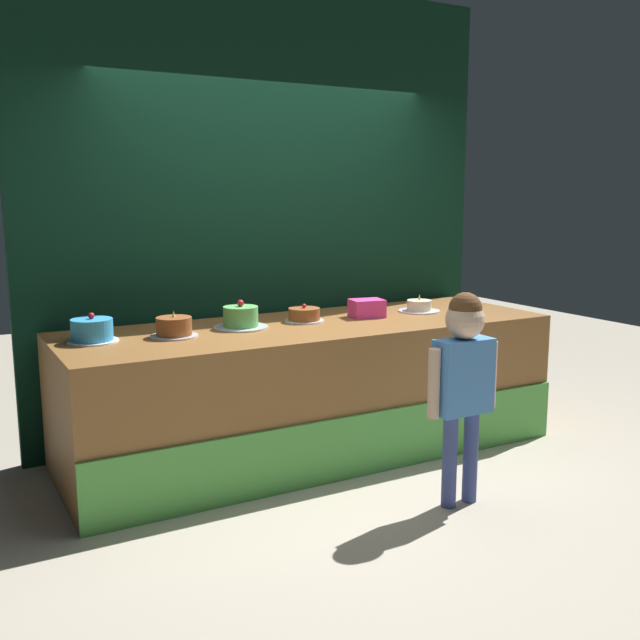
{
  "coord_description": "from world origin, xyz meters",
  "views": [
    {
      "loc": [
        -2.23,
        -3.6,
        1.73
      ],
      "look_at": [
        -0.05,
        0.32,
        0.94
      ],
      "focal_mm": 40.57,
      "sensor_mm": 36.0,
      "label": 1
    }
  ],
  "objects_px": {
    "cake_right": "(304,315)",
    "cake_far_right": "(419,307)",
    "child_figure": "(463,370)",
    "donut": "(472,305)",
    "cake_far_left": "(92,331)",
    "cake_left": "(174,327)",
    "cake_center": "(241,318)",
    "pink_box": "(367,308)"
  },
  "relations": [
    {
      "from": "cake_far_left",
      "to": "pink_box",
      "type": "bearing_deg",
      "value": -1.71
    },
    {
      "from": "cake_center",
      "to": "cake_right",
      "type": "height_order",
      "value": "cake_center"
    },
    {
      "from": "cake_right",
      "to": "cake_far_right",
      "type": "bearing_deg",
      "value": -2.53
    },
    {
      "from": "cake_far_left",
      "to": "cake_center",
      "type": "height_order",
      "value": "cake_center"
    },
    {
      "from": "cake_center",
      "to": "cake_right",
      "type": "relative_size",
      "value": 1.33
    },
    {
      "from": "cake_center",
      "to": "cake_right",
      "type": "xyz_separation_m",
      "value": [
        0.46,
        0.01,
        -0.02
      ]
    },
    {
      "from": "donut",
      "to": "cake_center",
      "type": "bearing_deg",
      "value": 177.57
    },
    {
      "from": "child_figure",
      "to": "cake_far_right",
      "type": "xyz_separation_m",
      "value": [
        0.6,
        1.21,
        0.14
      ]
    },
    {
      "from": "cake_far_left",
      "to": "cake_left",
      "type": "xyz_separation_m",
      "value": [
        0.46,
        -0.08,
        -0.01
      ]
    },
    {
      "from": "pink_box",
      "to": "cake_right",
      "type": "bearing_deg",
      "value": 173.05
    },
    {
      "from": "cake_right",
      "to": "cake_far_right",
      "type": "xyz_separation_m",
      "value": [
        0.93,
        -0.04,
        -0.01
      ]
    },
    {
      "from": "cake_left",
      "to": "pink_box",
      "type": "bearing_deg",
      "value": 1.01
    },
    {
      "from": "pink_box",
      "to": "cake_center",
      "type": "height_order",
      "value": "cake_center"
    },
    {
      "from": "cake_left",
      "to": "cake_far_right",
      "type": "bearing_deg",
      "value": 1.23
    },
    {
      "from": "child_figure",
      "to": "donut",
      "type": "bearing_deg",
      "value": 47.55
    },
    {
      "from": "donut",
      "to": "cake_center",
      "type": "relative_size",
      "value": 0.33
    },
    {
      "from": "pink_box",
      "to": "cake_left",
      "type": "xyz_separation_m",
      "value": [
        -1.39,
        -0.02,
        -0.01
      ]
    },
    {
      "from": "cake_far_left",
      "to": "cake_left",
      "type": "relative_size",
      "value": 1.04
    },
    {
      "from": "cake_left",
      "to": "cake_far_left",
      "type": "bearing_deg",
      "value": 170.24
    },
    {
      "from": "child_figure",
      "to": "cake_center",
      "type": "relative_size",
      "value": 3.43
    },
    {
      "from": "donut",
      "to": "cake_right",
      "type": "bearing_deg",
      "value": 176.44
    },
    {
      "from": "cake_right",
      "to": "cake_far_right",
      "type": "distance_m",
      "value": 0.93
    },
    {
      "from": "child_figure",
      "to": "cake_center",
      "type": "height_order",
      "value": "child_figure"
    },
    {
      "from": "pink_box",
      "to": "child_figure",
      "type": "bearing_deg",
      "value": -96.67
    },
    {
      "from": "child_figure",
      "to": "cake_far_right",
      "type": "height_order",
      "value": "child_figure"
    },
    {
      "from": "cake_left",
      "to": "cake_center",
      "type": "distance_m",
      "value": 0.47
    },
    {
      "from": "donut",
      "to": "cake_right",
      "type": "distance_m",
      "value": 1.39
    },
    {
      "from": "cake_far_left",
      "to": "cake_right",
      "type": "bearing_deg",
      "value": 0.05
    },
    {
      "from": "cake_far_left",
      "to": "cake_far_right",
      "type": "bearing_deg",
      "value": -0.98
    },
    {
      "from": "cake_far_left",
      "to": "cake_center",
      "type": "distance_m",
      "value": 0.93
    },
    {
      "from": "child_figure",
      "to": "donut",
      "type": "distance_m",
      "value": 1.59
    },
    {
      "from": "cake_far_left",
      "to": "cake_far_right",
      "type": "distance_m",
      "value": 2.32
    },
    {
      "from": "cake_right",
      "to": "cake_far_right",
      "type": "height_order",
      "value": "cake_far_right"
    },
    {
      "from": "cake_right",
      "to": "cake_far_left",
      "type": "bearing_deg",
      "value": -179.95
    },
    {
      "from": "cake_far_left",
      "to": "cake_right",
      "type": "xyz_separation_m",
      "value": [
        1.39,
        0.0,
        -0.02
      ]
    },
    {
      "from": "cake_left",
      "to": "cake_far_right",
      "type": "relative_size",
      "value": 0.94
    },
    {
      "from": "child_figure",
      "to": "pink_box",
      "type": "distance_m",
      "value": 1.22
    },
    {
      "from": "cake_left",
      "to": "donut",
      "type": "bearing_deg",
      "value": -0.14
    },
    {
      "from": "donut",
      "to": "cake_far_right",
      "type": "bearing_deg",
      "value": 174.4
    },
    {
      "from": "child_figure",
      "to": "donut",
      "type": "relative_size",
      "value": 10.45
    },
    {
      "from": "child_figure",
      "to": "cake_far_right",
      "type": "relative_size",
      "value": 3.99
    },
    {
      "from": "child_figure",
      "to": "cake_center",
      "type": "xyz_separation_m",
      "value": [
        -0.79,
        1.25,
        0.17
      ]
    }
  ]
}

